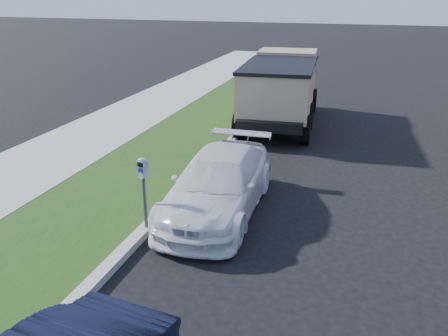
% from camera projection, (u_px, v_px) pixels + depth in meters
% --- Properties ---
extents(ground, '(120.00, 120.00, 0.00)m').
position_uv_depth(ground, '(278.00, 241.00, 9.20)').
color(ground, black).
rests_on(ground, ground).
extents(streetside, '(6.12, 50.00, 0.15)m').
position_uv_depth(streetside, '(85.00, 171.00, 12.50)').
color(streetside, gray).
rests_on(streetside, ground).
extents(parking_meter, '(0.23, 0.17, 1.47)m').
position_uv_depth(parking_meter, '(143.00, 178.00, 9.06)').
color(parking_meter, '#3F4247').
rests_on(parking_meter, ground).
extents(white_wagon, '(1.94, 4.48, 1.29)m').
position_uv_depth(white_wagon, '(219.00, 184.00, 10.22)').
color(white_wagon, white).
rests_on(white_wagon, ground).
extents(dump_truck, '(2.79, 6.16, 2.35)m').
position_uv_depth(dump_truck, '(281.00, 86.00, 16.89)').
color(dump_truck, black).
rests_on(dump_truck, ground).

